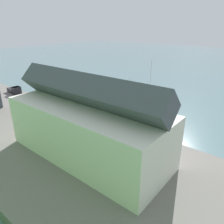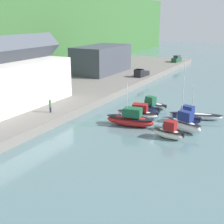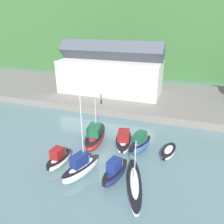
{
  "view_description": "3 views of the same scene",
  "coord_description": "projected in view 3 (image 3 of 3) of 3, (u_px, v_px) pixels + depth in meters",
  "views": [
    {
      "loc": [
        -25.41,
        42.01,
        18.13
      ],
      "look_at": [
        -0.83,
        12.01,
        2.48
      ],
      "focal_mm": 35.0,
      "sensor_mm": 36.0,
      "label": 1
    },
    {
      "loc": [
        -41.52,
        -14.41,
        15.55
      ],
      "look_at": [
        -2.16,
        6.92,
        1.79
      ],
      "focal_mm": 50.0,
      "sensor_mm": 36.0,
      "label": 2
    },
    {
      "loc": [
        9.49,
        -21.79,
        16.65
      ],
      "look_at": [
        -1.86,
        11.82,
        1.66
      ],
      "focal_mm": 35.0,
      "sensor_mm": 36.0,
      "label": 3
    }
  ],
  "objects": [
    {
      "name": "moored_boat_4",
      "position": [
        59.0,
        159.0,
        26.81
      ],
      "size": [
        2.16,
        4.5,
        2.45
      ],
      "rotation": [
        0.0,
        0.0,
        -0.11
      ],
      "color": "white",
      "rests_on": "ground_plane"
    },
    {
      "name": "moored_boat_7",
      "position": [
        134.0,
        185.0,
        23.1
      ],
      "size": [
        3.73,
        8.39,
        5.53
      ],
      "rotation": [
        0.0,
        0.0,
        0.28
      ],
      "color": "white",
      "rests_on": "ground_plane"
    },
    {
      "name": "hillside_backdrop",
      "position": [
        168.0,
        32.0,
        96.29
      ],
      "size": [
        240.0,
        77.06,
        23.09
      ],
      "color": "#386633",
      "rests_on": "ground_plane"
    },
    {
      "name": "moored_boat_2",
      "position": [
        141.0,
        144.0,
        29.6
      ],
      "size": [
        2.93,
        4.76,
        3.01
      ],
      "rotation": [
        0.0,
        0.0,
        -0.34
      ],
      "color": "#33568E",
      "rests_on": "ground_plane"
    },
    {
      "name": "quay_promenade",
      "position": [
        138.0,
        96.0,
        49.76
      ],
      "size": [
        135.8,
        23.24,
        1.33
      ],
      "color": "slate",
      "rests_on": "ground_plane"
    },
    {
      "name": "ground_plane",
      "position": [
        96.0,
        159.0,
        28.29
      ],
      "size": [
        320.0,
        320.0,
        0.0
      ],
      "primitive_type": "plane",
      "color": "slate"
    },
    {
      "name": "person_on_quay",
      "position": [
        101.0,
        98.0,
        42.87
      ],
      "size": [
        0.4,
        0.4,
        2.14
      ],
      "color": "#232838",
      "rests_on": "quay_promenade"
    },
    {
      "name": "moored_boat_0",
      "position": [
        95.0,
        136.0,
        31.91
      ],
      "size": [
        3.36,
        7.59,
        6.47
      ],
      "rotation": [
        0.0,
        0.0,
        0.14
      ],
      "color": "red",
      "rests_on": "ground_plane"
    },
    {
      "name": "moored_boat_6",
      "position": [
        115.0,
        172.0,
        24.35
      ],
      "size": [
        2.58,
        5.11,
        2.7
      ],
      "rotation": [
        0.0,
        0.0,
        -0.22
      ],
      "color": "navy",
      "rests_on": "ground_plane"
    },
    {
      "name": "moored_boat_3",
      "position": [
        168.0,
        152.0,
        29.01
      ],
      "size": [
        2.35,
        4.42,
        0.92
      ],
      "rotation": [
        0.0,
        0.0,
        -0.19
      ],
      "color": "white",
      "rests_on": "ground_plane"
    },
    {
      "name": "moored_boat_5",
      "position": [
        81.0,
        168.0,
        24.83
      ],
      "size": [
        3.34,
        5.84,
        10.38
      ],
      "rotation": [
        0.0,
        0.0,
        -0.34
      ],
      "color": "white",
      "rests_on": "ground_plane"
    },
    {
      "name": "moored_boat_1",
      "position": [
        124.0,
        140.0,
        31.27
      ],
      "size": [
        3.49,
        7.03,
        2.27
      ],
      "rotation": [
        0.0,
        0.0,
        0.21
      ],
      "color": "white",
      "rests_on": "ground_plane"
    },
    {
      "name": "harbor_clubhouse",
      "position": [
        110.0,
        73.0,
        48.85
      ],
      "size": [
        22.85,
        9.24,
        11.43
      ],
      "color": "silver",
      "rests_on": "quay_promenade"
    }
  ]
}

